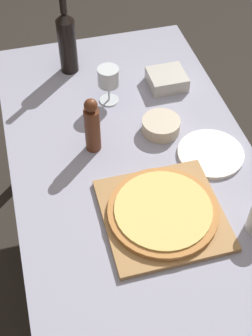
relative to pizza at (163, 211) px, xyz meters
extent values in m
plane|color=#2D2823|center=(-0.02, 0.17, -0.78)|extent=(12.00, 12.00, 0.00)
cube|color=#9393A8|center=(-0.02, 0.17, -0.04)|extent=(0.86, 1.76, 0.03)
cylinder|color=brown|center=(-0.40, 0.99, -0.42)|extent=(0.06, 0.06, 0.72)
cylinder|color=brown|center=(0.35, 0.99, -0.42)|extent=(0.06, 0.06, 0.72)
cube|color=#A87A47|center=(0.00, 0.00, -0.02)|extent=(0.38, 0.37, 0.02)
cylinder|color=#BC7A3D|center=(0.00, 0.00, 0.00)|extent=(0.35, 0.35, 0.02)
cylinder|color=#E0C66B|center=(0.00, 0.00, 0.01)|extent=(0.31, 0.31, 0.01)
cylinder|color=black|center=(-0.15, 0.84, 0.09)|extent=(0.08, 0.08, 0.24)
cone|color=black|center=(-0.15, 0.84, 0.22)|extent=(0.08, 0.08, 0.03)
cylinder|color=black|center=(-0.15, 0.84, 0.28)|extent=(0.03, 0.03, 0.08)
cylinder|color=#5B2D19|center=(-0.15, 0.36, 0.06)|extent=(0.06, 0.06, 0.18)
sphere|color=#5B2D19|center=(-0.15, 0.36, 0.17)|extent=(0.05, 0.05, 0.05)
cylinder|color=silver|center=(-0.03, 0.60, -0.03)|extent=(0.08, 0.08, 0.00)
cylinder|color=silver|center=(-0.03, 0.60, 0.01)|extent=(0.01, 0.01, 0.08)
cylinder|color=silver|center=(-0.03, 0.60, 0.09)|extent=(0.08, 0.08, 0.07)
cylinder|color=beige|center=(0.11, 0.38, 0.00)|extent=(0.14, 0.14, 0.05)
cylinder|color=silver|center=(0.25, 0.21, -0.02)|extent=(0.24, 0.24, 0.01)
cube|color=#BCB7AD|center=(0.22, 0.63, 0.00)|extent=(0.15, 0.14, 0.06)
camera|label=1|loc=(-0.34, -0.82, 1.19)|focal=50.00mm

